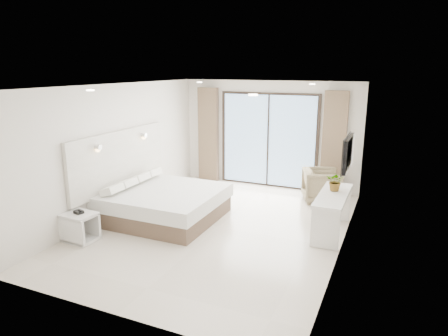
{
  "coord_description": "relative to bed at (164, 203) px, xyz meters",
  "views": [
    {
      "loc": [
        3.0,
        -6.58,
        3.02
      ],
      "look_at": [
        -0.07,
        0.4,
        1.09
      ],
      "focal_mm": 32.0,
      "sensor_mm": 36.0,
      "label": 1
    }
  ],
  "objects": [
    {
      "name": "armchair",
      "position": [
        2.74,
        2.42,
        0.09
      ],
      "size": [
        0.98,
        1.01,
        0.82
      ],
      "primitive_type": "imported",
      "rotation": [
        0.0,
        0.0,
        1.92
      ],
      "color": "#8B7F5B",
      "rests_on": "ground"
    },
    {
      "name": "plant",
      "position": [
        3.26,
        0.81,
        0.6
      ],
      "size": [
        0.34,
        0.38,
        0.29
      ],
      "primitive_type": "imported",
      "rotation": [
        0.0,
        0.0,
        -0.02
      ],
      "color": "#33662D",
      "rests_on": "console_desk"
    },
    {
      "name": "room_shell",
      "position": [
        1.02,
        0.78,
        1.26
      ],
      "size": [
        4.62,
        6.22,
        2.72
      ],
      "color": "silver",
      "rests_on": "ground"
    },
    {
      "name": "bed",
      "position": [
        0.0,
        0.0,
        0.0
      ],
      "size": [
        2.18,
        2.07,
        0.75
      ],
      "color": "brown",
      "rests_on": "ground"
    },
    {
      "name": "phone",
      "position": [
        -0.79,
        -1.53,
        0.22
      ],
      "size": [
        0.18,
        0.16,
        0.05
      ],
      "primitive_type": "cube",
      "rotation": [
        0.0,
        0.0,
        -0.24
      ],
      "color": "black",
      "rests_on": "nightstand"
    },
    {
      "name": "ground",
      "position": [
        1.22,
        0.02,
        -0.32
      ],
      "size": [
        6.2,
        6.2,
        0.0
      ],
      "primitive_type": "plane",
      "color": "beige",
      "rests_on": "ground"
    },
    {
      "name": "console_desk",
      "position": [
        3.26,
        0.61,
        0.24
      ],
      "size": [
        0.5,
        1.61,
        0.77
      ],
      "color": "silver",
      "rests_on": "ground"
    },
    {
      "name": "nightstand",
      "position": [
        -0.79,
        -1.54,
        -0.06
      ],
      "size": [
        0.58,
        0.49,
        0.51
      ],
      "rotation": [
        0.0,
        0.0,
        -0.05
      ],
      "color": "silver",
      "rests_on": "ground"
    }
  ]
}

